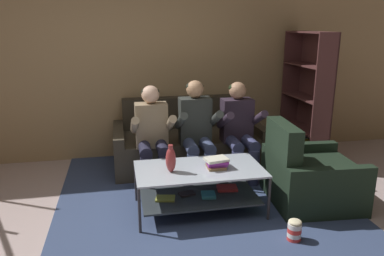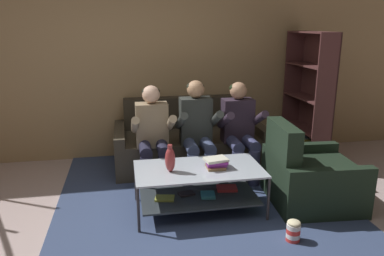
% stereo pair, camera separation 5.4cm
% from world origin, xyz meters
% --- Properties ---
extents(ground, '(16.80, 16.80, 0.00)m').
position_xyz_m(ground, '(0.00, 0.00, 0.00)').
color(ground, '#BFA8A6').
extents(back_partition, '(8.40, 0.12, 2.90)m').
position_xyz_m(back_partition, '(0.00, 2.46, 1.45)').
color(back_partition, tan).
rests_on(back_partition, ground).
extents(couch, '(1.98, 0.97, 0.87)m').
position_xyz_m(couch, '(0.61, 1.91, 0.29)').
color(couch, '#3D362A').
rests_on(couch, ground).
extents(person_seated_left, '(0.50, 0.58, 1.18)m').
position_xyz_m(person_seated_left, '(0.08, 1.34, 0.65)').
color(person_seated_left, '#1E1E31').
rests_on(person_seated_left, ground).
extents(person_seated_middle, '(0.50, 0.58, 1.23)m').
position_xyz_m(person_seated_middle, '(0.61, 1.34, 0.67)').
color(person_seated_middle, '#364161').
rests_on(person_seated_middle, ground).
extents(person_seated_right, '(0.50, 0.58, 1.19)m').
position_xyz_m(person_seated_right, '(1.14, 1.34, 0.65)').
color(person_seated_right, '#373B62').
rests_on(person_seated_right, ground).
extents(coffee_table, '(1.28, 0.69, 0.47)m').
position_xyz_m(coffee_table, '(0.48, 0.57, 0.31)').
color(coffee_table, '#ADB8C6').
rests_on(coffee_table, ground).
extents(area_rug, '(3.07, 3.29, 0.01)m').
position_xyz_m(area_rug, '(0.54, 1.12, 0.01)').
color(area_rug, '#364569').
rests_on(area_rug, ground).
extents(vase, '(0.10, 0.10, 0.28)m').
position_xyz_m(vase, '(0.18, 0.53, 0.60)').
color(vase, maroon).
rests_on(vase, coffee_table).
extents(book_stack, '(0.25, 0.20, 0.11)m').
position_xyz_m(book_stack, '(0.65, 0.55, 0.52)').
color(book_stack, olive).
rests_on(book_stack, coffee_table).
extents(bookshelf, '(0.31, 0.92, 1.77)m').
position_xyz_m(bookshelf, '(2.29, 1.87, 0.67)').
color(bookshelf, '#522D2C').
rests_on(bookshelf, ground).
extents(armchair, '(0.93, 0.94, 0.89)m').
position_xyz_m(armchair, '(1.67, 0.53, 0.29)').
color(armchair, black).
rests_on(armchair, ground).
extents(popcorn_tub, '(0.12, 0.12, 0.21)m').
position_xyz_m(popcorn_tub, '(1.19, -0.15, 0.10)').
color(popcorn_tub, red).
rests_on(popcorn_tub, ground).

